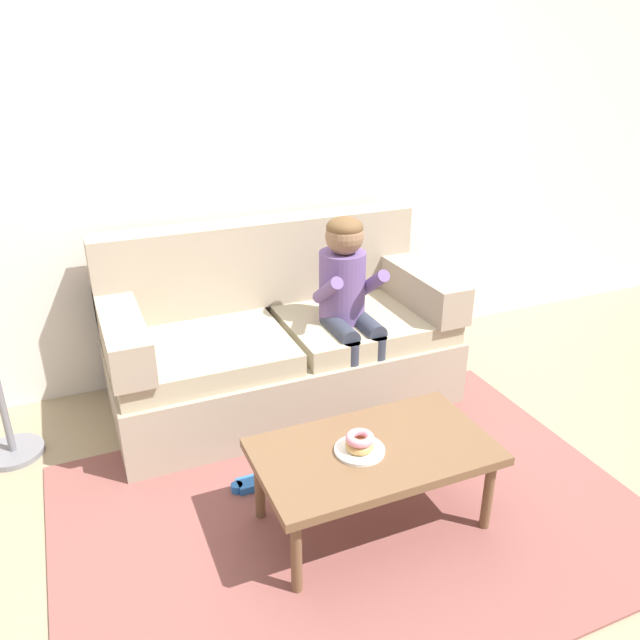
{
  "coord_description": "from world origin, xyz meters",
  "views": [
    {
      "loc": [
        -1.0,
        -2.22,
        1.96
      ],
      "look_at": [
        0.14,
        0.45,
        0.65
      ],
      "focal_mm": 35.04,
      "sensor_mm": 36.0,
      "label": 1
    }
  ],
  "objects_px": {
    "couch": "(279,342)",
    "person_child": "(348,296)",
    "coffee_table": "(374,456)",
    "toy_controller": "(254,484)",
    "donut": "(360,445)"
  },
  "relations": [
    {
      "from": "coffee_table",
      "to": "toy_controller",
      "type": "height_order",
      "value": "coffee_table"
    },
    {
      "from": "person_child",
      "to": "donut",
      "type": "relative_size",
      "value": 9.18
    },
    {
      "from": "couch",
      "to": "toy_controller",
      "type": "height_order",
      "value": "couch"
    },
    {
      "from": "person_child",
      "to": "donut",
      "type": "xyz_separation_m",
      "value": [
        -0.4,
        -0.97,
        -0.24
      ]
    },
    {
      "from": "couch",
      "to": "person_child",
      "type": "distance_m",
      "value": 0.5
    },
    {
      "from": "toy_controller",
      "to": "person_child",
      "type": "bearing_deg",
      "value": 51.2
    },
    {
      "from": "person_child",
      "to": "coffee_table",
      "type": "bearing_deg",
      "value": -109.1
    },
    {
      "from": "donut",
      "to": "toy_controller",
      "type": "distance_m",
      "value": 0.68
    },
    {
      "from": "couch",
      "to": "person_child",
      "type": "xyz_separation_m",
      "value": [
        0.33,
        -0.21,
        0.31
      ]
    },
    {
      "from": "couch",
      "to": "coffee_table",
      "type": "distance_m",
      "value": 1.18
    },
    {
      "from": "coffee_table",
      "to": "toy_controller",
      "type": "distance_m",
      "value": 0.68
    },
    {
      "from": "donut",
      "to": "toy_controller",
      "type": "height_order",
      "value": "donut"
    },
    {
      "from": "person_child",
      "to": "donut",
      "type": "distance_m",
      "value": 1.08
    },
    {
      "from": "couch",
      "to": "coffee_table",
      "type": "relative_size",
      "value": 1.92
    },
    {
      "from": "couch",
      "to": "donut",
      "type": "relative_size",
      "value": 16.0
    }
  ]
}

